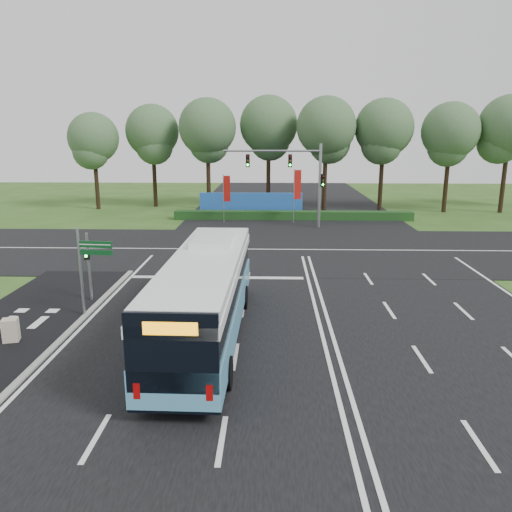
% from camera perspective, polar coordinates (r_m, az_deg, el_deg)
% --- Properties ---
extents(ground, '(120.00, 120.00, 0.00)m').
position_cam_1_polar(ground, '(22.84, 6.85, -6.19)').
color(ground, '#2D511B').
rests_on(ground, ground).
extents(road_main, '(20.00, 120.00, 0.04)m').
position_cam_1_polar(road_main, '(22.84, 6.85, -6.14)').
color(road_main, black).
rests_on(road_main, ground).
extents(road_cross, '(120.00, 14.00, 0.05)m').
position_cam_1_polar(road_cross, '(34.33, 5.12, 0.71)').
color(road_cross, black).
rests_on(road_cross, ground).
extents(bike_path, '(5.00, 18.00, 0.06)m').
position_cam_1_polar(bike_path, '(22.51, -26.29, -7.81)').
color(bike_path, black).
rests_on(bike_path, ground).
extents(kerb_strip, '(0.25, 18.00, 0.12)m').
position_cam_1_polar(kerb_strip, '(21.49, -20.58, -8.15)').
color(kerb_strip, gray).
rests_on(kerb_strip, ground).
extents(city_bus, '(2.85, 12.39, 3.54)m').
position_cam_1_polar(city_bus, '(19.19, -5.74, -4.44)').
color(city_bus, '#539BC0').
rests_on(city_bus, ground).
extents(pedestrian_signal, '(0.30, 0.41, 3.30)m').
position_cam_1_polar(pedestrian_signal, '(24.70, -18.59, -0.92)').
color(pedestrian_signal, gray).
rests_on(pedestrian_signal, ground).
extents(street_sign, '(1.52, 0.21, 3.91)m').
position_cam_1_polar(street_sign, '(22.41, -18.70, -0.61)').
color(street_sign, gray).
rests_on(street_sign, ground).
extents(utility_cabinet, '(0.67, 0.61, 0.94)m').
position_cam_1_polar(utility_cabinet, '(21.36, -26.23, -7.67)').
color(utility_cabinet, '#BEAF99').
rests_on(utility_cabinet, ground).
extents(banner_flag_left, '(0.63, 0.07, 4.27)m').
position_cam_1_polar(banner_flag_left, '(44.65, -3.44, 7.38)').
color(banner_flag_left, gray).
rests_on(banner_flag_left, ground).
extents(banner_flag_mid, '(0.66, 0.32, 4.80)m').
position_cam_1_polar(banner_flag_mid, '(44.45, 4.67, 7.75)').
color(banner_flag_mid, gray).
rests_on(banner_flag_mid, ground).
extents(traffic_light_gantry, '(8.41, 0.28, 7.00)m').
position_cam_1_polar(traffic_light_gantry, '(42.06, 4.87, 9.52)').
color(traffic_light_gantry, gray).
rests_on(traffic_light_gantry, ground).
extents(hedge, '(22.00, 1.20, 0.80)m').
position_cam_1_polar(hedge, '(46.52, 4.25, 4.65)').
color(hedge, '#163513').
rests_on(hedge, ground).
extents(blue_hoarding, '(10.00, 0.30, 2.20)m').
position_cam_1_polar(blue_hoarding, '(48.88, -0.57, 5.96)').
color(blue_hoarding, '#2159B4').
rests_on(blue_hoarding, ground).
extents(eucalyptus_row, '(52.21, 9.33, 11.74)m').
position_cam_1_polar(eucalyptus_row, '(52.66, 7.97, 14.12)').
color(eucalyptus_row, black).
rests_on(eucalyptus_row, ground).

